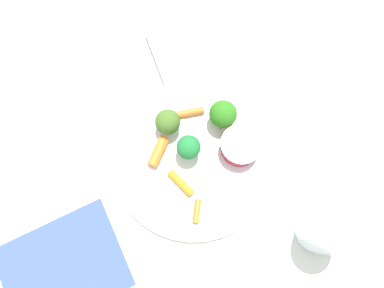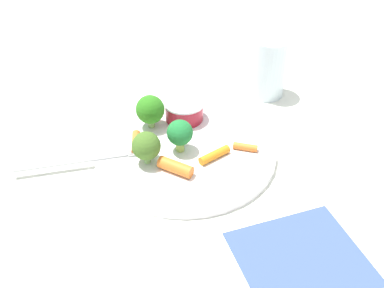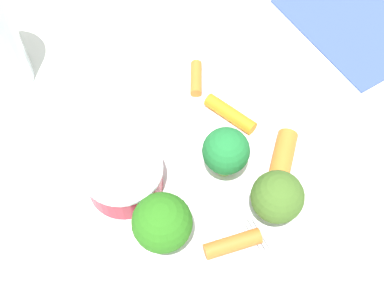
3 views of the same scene
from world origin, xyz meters
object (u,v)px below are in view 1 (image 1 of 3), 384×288
at_px(carrot_stick_1, 197,211).
at_px(napkin, 62,267).
at_px(broccoli_floret_2, 168,122).
at_px(fork, 164,78).
at_px(plate, 194,157).
at_px(sauce_cup, 240,146).
at_px(broccoli_floret_1, 190,146).
at_px(broccoli_floret_0, 221,113).
at_px(carrot_stick_0, 181,183).
at_px(drinking_glass, 328,232).
at_px(carrot_stick_2, 158,151).
at_px(carrot_stick_3, 191,112).

relative_size(carrot_stick_1, napkin, 0.20).
distance_m(broccoli_floret_2, fork, 0.10).
distance_m(plate, broccoli_floret_2, 0.07).
relative_size(plate, sauce_cup, 4.21).
relative_size(sauce_cup, broccoli_floret_1, 1.26).
relative_size(broccoli_floret_0, broccoli_floret_2, 1.09).
bearing_deg(carrot_stick_0, carrot_stick_1, -112.46).
xyz_separation_m(sauce_cup, drinking_glass, (-0.04, -0.17, 0.03)).
xyz_separation_m(plate, carrot_stick_2, (-0.03, 0.05, 0.01)).
distance_m(broccoli_floret_1, drinking_glass, 0.24).
relative_size(carrot_stick_1, carrot_stick_3, 0.80).
relative_size(carrot_stick_3, fork, 0.27).
bearing_deg(broccoli_floret_1, plate, -105.70).
bearing_deg(sauce_cup, broccoli_floret_1, 129.43).
height_order(broccoli_floret_2, drinking_glass, drinking_glass).
bearing_deg(carrot_stick_0, carrot_stick_2, 72.62).
height_order(broccoli_floret_2, napkin, broccoli_floret_2).
relative_size(broccoli_floret_2, carrot_stick_0, 0.99).
bearing_deg(fork, carrot_stick_0, -133.48).
bearing_deg(carrot_stick_2, drinking_glass, -79.89).
bearing_deg(napkin, broccoli_floret_2, 1.30).
bearing_deg(carrot_stick_0, broccoli_floret_0, 6.28).
relative_size(broccoli_floret_1, carrot_stick_1, 1.43).
bearing_deg(plate, sauce_cup, -43.65).
bearing_deg(sauce_cup, carrot_stick_0, 158.29).
distance_m(broccoli_floret_0, carrot_stick_1, 0.16).
relative_size(plate, carrot_stick_1, 7.58).
height_order(broccoli_floret_1, carrot_stick_3, broccoli_floret_1).
bearing_deg(carrot_stick_1, sauce_cup, 2.56).
height_order(broccoli_floret_0, carrot_stick_1, broccoli_floret_0).
bearing_deg(plate, carrot_stick_2, 121.57).
xyz_separation_m(carrot_stick_1, carrot_stick_2, (0.04, 0.11, 0.00)).
height_order(carrot_stick_0, drinking_glass, drinking_glass).
height_order(carrot_stick_1, fork, carrot_stick_1).
height_order(carrot_stick_0, carrot_stick_1, carrot_stick_0).
bearing_deg(carrot_stick_3, napkin, 178.58).
bearing_deg(plate, broccoli_floret_1, 74.30).
relative_size(broccoli_floret_1, carrot_stick_3, 1.15).
bearing_deg(broccoli_floret_0, plate, -177.66).
bearing_deg(fork, carrot_stick_3, -107.91).
distance_m(broccoli_floret_0, drinking_glass, 0.24).
xyz_separation_m(plate, sauce_cup, (0.05, -0.05, 0.02)).
xyz_separation_m(broccoli_floret_1, carrot_stick_2, (-0.03, 0.04, -0.02)).
distance_m(fork, napkin, 0.35).
relative_size(broccoli_floret_1, carrot_stick_0, 1.02).
xyz_separation_m(carrot_stick_0, drinking_glass, (0.07, -0.21, 0.03)).
height_order(carrot_stick_2, fork, carrot_stick_2).
xyz_separation_m(drinking_glass, napkin, (-0.28, 0.28, -0.05)).
xyz_separation_m(carrot_stick_1, carrot_stick_3, (0.12, 0.11, 0.00)).
bearing_deg(carrot_stick_3, broccoli_floret_1, -143.95).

